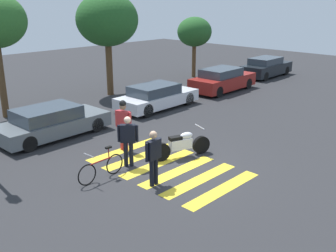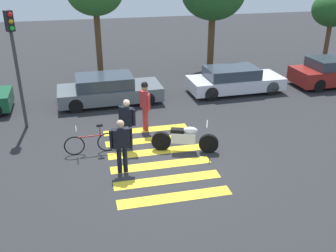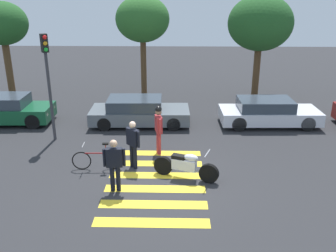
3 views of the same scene
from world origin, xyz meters
TOP-DOWN VIEW (x-y plane):
  - ground_plane at (0.00, 0.00)m, footprint 60.00×60.00m
  - police_motorcycle at (0.96, 0.28)m, footprint 2.15×0.98m
  - leaning_bicycle at (-2.07, 0.85)m, footprint 1.74×0.46m
  - officer_on_foot at (-1.22, -0.59)m, footprint 0.68×0.24m
  - officer_by_motorcycle at (-0.83, 1.02)m, footprint 0.51×0.51m
  - pedestrian_bystander at (-0.01, 2.25)m, footprint 0.32×0.69m
  - crosswalk_stripes at (0.00, -0.00)m, footprint 3.17×4.95m
  - car_grey_coupe at (-1.08, 5.48)m, footprint 4.54×1.99m
  - car_white_van at (4.85, 5.52)m, footprint 4.50×1.90m
  - car_maroon_wagon at (10.27, 5.46)m, footprint 4.56×1.92m
  - car_black_suv at (16.10, 5.96)m, footprint 4.47×1.82m
  - street_tree_far at (5.02, 9.53)m, footprint 3.41×3.41m
  - street_tree_end at (12.39, 9.53)m, footprint 2.35×2.35m

SIDE VIEW (x-z plane):
  - ground_plane at x=0.00m, z-range 0.00..0.00m
  - crosswalk_stripes at x=0.00m, z-range 0.00..0.01m
  - leaning_bicycle at x=-2.07m, z-range -0.12..0.87m
  - police_motorcycle at x=0.96m, z-range -0.06..0.98m
  - car_white_van at x=4.85m, z-range -0.02..1.21m
  - car_grey_coupe at x=-1.08m, z-range -0.02..1.22m
  - car_black_suv at x=16.10m, z-range -0.02..1.34m
  - car_maroon_wagon at x=10.27m, z-range -0.02..1.36m
  - officer_on_foot at x=-1.22m, z-range 0.13..1.84m
  - officer_by_motorcycle at x=-0.83m, z-range 0.13..1.85m
  - pedestrian_bystander at x=-0.01m, z-range 0.17..2.06m
  - street_tree_end at x=12.39m, z-range 1.03..5.15m
  - street_tree_far at x=5.02m, z-range 1.35..7.01m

